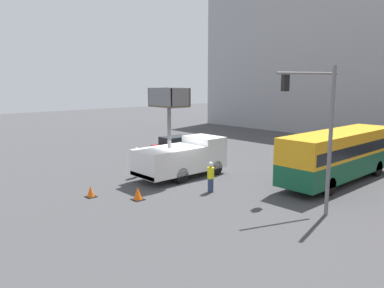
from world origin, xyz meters
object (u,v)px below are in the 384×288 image
utility_truck (182,156)px  traffic_cone_mid_road (138,194)px  parked_car_curbside (176,144)px  traffic_light_pole (314,114)px  traffic_cone_near_truck (91,192)px  road_worker_directing (211,177)px  city_bus (340,152)px  road_worker_near_truck (137,162)px

utility_truck → traffic_cone_mid_road: bearing=-66.9°
traffic_cone_mid_road → parked_car_curbside: size_ratio=0.16×
traffic_light_pole → traffic_cone_near_truck: (-8.76, -7.23, -4.30)m
road_worker_directing → parked_car_curbside: road_worker_directing is taller
city_bus → traffic_cone_mid_road: 12.58m
utility_truck → road_worker_directing: (3.67, -1.06, -0.55)m
parked_car_curbside → traffic_cone_mid_road: bearing=-48.7°
road_worker_near_truck → traffic_cone_mid_road: bearing=109.0°
parked_car_curbside → city_bus: bearing=5.1°
road_worker_near_truck → traffic_light_pole: bearing=158.2°
city_bus → traffic_light_pole: 6.45m
traffic_cone_near_truck → traffic_light_pole: bearing=39.5°
road_worker_directing → traffic_cone_near_truck: bearing=77.8°
road_worker_directing → traffic_light_pole: bearing=-138.0°
traffic_cone_near_truck → parked_car_curbside: size_ratio=0.14×
road_worker_directing → traffic_cone_near_truck: road_worker_directing is taller
road_worker_near_truck → road_worker_directing: (5.61, 1.12, -0.12)m
traffic_light_pole → utility_truck: bearing=-175.0°
city_bus → road_worker_near_truck: size_ratio=5.30×
traffic_cone_near_truck → traffic_cone_mid_road: 2.65m
utility_truck → road_worker_near_truck: (-1.94, -2.18, -0.43)m
traffic_light_pole → traffic_cone_near_truck: traffic_light_pole is taller
utility_truck → road_worker_near_truck: 2.95m
traffic_cone_near_truck → road_worker_near_truck: bearing=114.0°
traffic_light_pole → traffic_cone_near_truck: bearing=-140.5°
utility_truck → road_worker_directing: bearing=-16.1°
road_worker_directing → parked_car_curbside: 12.14m
traffic_cone_mid_road → road_worker_directing: bearing=67.2°
traffic_cone_near_truck → traffic_cone_mid_road: (2.10, 1.60, 0.04)m
city_bus → traffic_cone_near_truck: (-7.42, -12.90, -1.55)m
utility_truck → traffic_light_pole: (8.72, 0.76, 3.18)m
road_worker_directing → city_bus: bearing=-94.2°
traffic_light_pole → parked_car_curbside: 16.54m
utility_truck → parked_car_curbside: size_ratio=1.37×
road_worker_directing → road_worker_near_truck: bearing=33.5°
traffic_cone_near_truck → utility_truck: bearing=89.7°
city_bus → traffic_light_pole: size_ratio=1.51×
utility_truck → traffic_cone_mid_road: utility_truck is taller
traffic_cone_mid_road → utility_truck: bearing=113.1°
road_worker_directing → traffic_cone_near_truck: 6.58m
traffic_cone_near_truck → road_worker_directing: bearing=55.6°
road_worker_near_truck → parked_car_curbside: bearing=-94.0°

